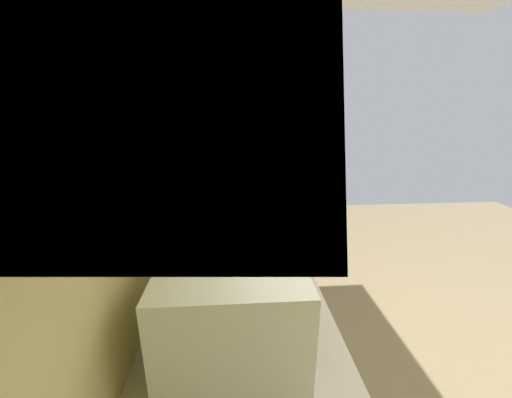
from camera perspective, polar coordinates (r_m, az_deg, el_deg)
The scene contains 4 objects.
ground_plane at distance 2.33m, azimuth 32.70°, elevation -29.79°, with size 6.93×6.93×0.00m, color brown.
wall_back at distance 1.29m, azimuth -20.11°, elevation 2.14°, with size 4.45×0.12×2.59m, color #DFCB79.
oven_range at distance 3.02m, azimuth -3.44°, elevation -4.64°, with size 0.72×0.64×1.11m.
microwave at distance 0.92m, azimuth -4.41°, elevation -18.31°, with size 0.48×0.39×0.30m.
Camera 1 is at (-1.20, 1.18, 1.61)m, focal length 20.43 mm.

